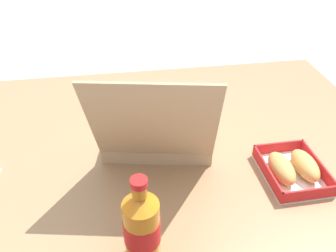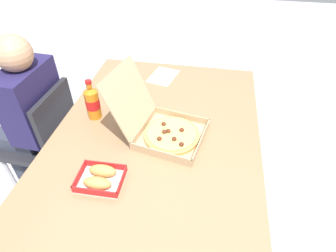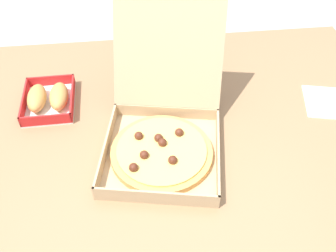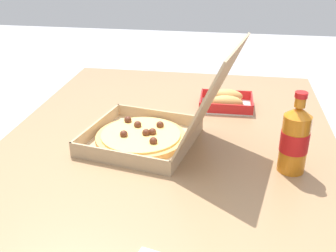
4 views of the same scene
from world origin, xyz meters
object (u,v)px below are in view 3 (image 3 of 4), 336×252
(diner_person, at_px, (175,12))
(pizza_box_open, at_px, (163,135))
(bread_side_box, at_px, (48,98))
(chair, at_px, (175,58))
(cola_bottle, at_px, (176,38))

(diner_person, height_order, pizza_box_open, diner_person)
(bread_side_box, bearing_deg, chair, 51.14)
(diner_person, bearing_deg, cola_bottle, -97.10)
(diner_person, xyz_separation_m, cola_bottle, (-0.06, -0.46, 0.16))
(diner_person, xyz_separation_m, bread_side_box, (-0.47, -0.64, 0.09))
(pizza_box_open, height_order, bread_side_box, pizza_box_open)
(bread_side_box, relative_size, cola_bottle, 0.86)
(chair, xyz_separation_m, bread_side_box, (-0.47, -0.58, 0.29))
(diner_person, relative_size, cola_bottle, 5.14)
(chair, height_order, pizza_box_open, pizza_box_open)
(cola_bottle, bearing_deg, bread_side_box, -156.00)
(diner_person, bearing_deg, bread_side_box, -126.41)
(diner_person, xyz_separation_m, pizza_box_open, (-0.14, -0.85, 0.11))
(diner_person, height_order, bread_side_box, diner_person)
(chair, height_order, diner_person, diner_person)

